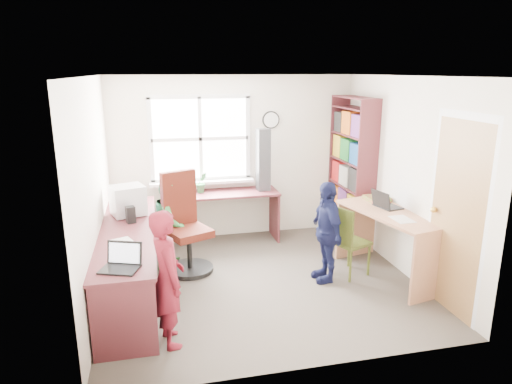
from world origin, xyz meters
TOP-DOWN VIEW (x-y plane):
  - room at (0.01, 0.10)m, footprint 3.64×3.44m
  - l_desk at (-1.31, -0.28)m, footprint 2.38×2.95m
  - right_desk at (1.59, -0.18)m, footprint 0.94×1.53m
  - bookshelf at (1.65, 1.19)m, footprint 0.30×1.02m
  - swivel_chair at (-0.84, 0.56)m, footprint 0.77×0.77m
  - wooden_chair at (1.06, -0.06)m, footprint 0.50×0.50m
  - crt_monitor at (-1.50, 0.62)m, footprint 0.46×0.44m
  - laptop_left at (-1.50, -0.95)m, footprint 0.40×0.37m
  - laptop_right at (1.57, -0.01)m, footprint 0.33×0.37m
  - speaker_a at (-1.47, 0.32)m, footprint 0.12×0.12m
  - speaker_b at (-1.49, 0.83)m, footprint 0.09×0.09m
  - cd_tower at (0.37, 1.43)m, footprint 0.19×0.18m
  - game_box at (1.62, 0.30)m, footprint 0.29×0.29m
  - paper_a at (-1.53, -0.31)m, footprint 0.29×0.34m
  - paper_b at (1.54, -0.47)m, footprint 0.21×0.29m
  - potted_plant at (-0.52, 1.48)m, footprint 0.20×0.18m
  - person_red at (-1.11, -1.04)m, footprint 0.40×0.52m
  - person_green at (-1.00, 0.74)m, footprint 0.60×0.68m
  - person_navy at (0.77, -0.11)m, footprint 0.32×0.72m

SIDE VIEW (x-z plane):
  - l_desk at x=-1.31m, z-range 0.08..0.83m
  - wooden_chair at x=1.06m, z-range 0.04..0.92m
  - swivel_chair at x=-0.84m, z-range -0.09..1.17m
  - person_green at x=-1.00m, z-range 0.00..1.16m
  - right_desk at x=1.59m, z-range 0.19..1.01m
  - person_navy at x=0.77m, z-range 0.00..1.22m
  - person_red at x=-1.11m, z-range 0.00..1.29m
  - paper_a at x=-1.53m, z-range 0.75..0.75m
  - laptop_left at x=-1.50m, z-range 0.69..0.91m
  - paper_b at x=1.54m, z-range 0.82..0.83m
  - speaker_b at x=-1.49m, z-range 0.75..0.93m
  - speaker_a at x=-1.47m, z-range 0.75..0.94m
  - game_box at x=1.62m, z-range 0.82..0.88m
  - laptop_right at x=1.57m, z-range 0.77..0.99m
  - potted_plant at x=-0.52m, z-range 0.75..1.05m
  - crt_monitor at x=-1.50m, z-range 0.75..1.12m
  - bookshelf at x=1.65m, z-range -0.05..2.05m
  - cd_tower at x=0.37m, z-range 0.75..1.65m
  - room at x=0.01m, z-range 0.00..2.44m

